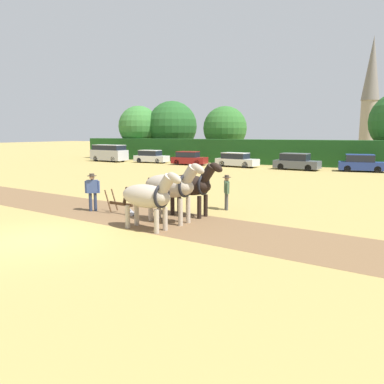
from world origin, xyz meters
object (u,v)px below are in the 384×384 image
parked_car_left (151,157)px  tree_left (172,126)px  parked_van (109,153)px  parked_car_right (361,163)px  tree_center_left (225,128)px  church_spire (370,92)px  parked_car_center_left (189,158)px  farmer_at_plow (92,189)px  parked_car_center (237,160)px  farmer_beside_team (227,190)px  plow (123,207)px  draft_horse_lead_left (148,196)px  draft_horse_lead_right (171,186)px  draft_horse_trail_left (191,185)px  parked_car_center_right (296,162)px

parked_car_left → tree_left: bearing=102.3°
parked_van → parked_car_right: (28.81, 1.01, -0.32)m
tree_center_left → church_spire: bearing=65.7°
parked_car_center_left → parked_van: bearing=174.9°
farmer_at_plow → parked_car_right: farmer_at_plow is taller
parked_car_center → parked_car_right: bearing=11.5°
church_spire → parked_car_center_left: church_spire is taller
farmer_beside_team → parked_car_center: bearing=80.4°
tree_center_left → parked_car_left: bearing=-123.2°
plow → farmer_at_plow: size_ratio=0.93×
parked_car_left → draft_horse_lead_left: bearing=-58.8°
tree_left → draft_horse_lead_right: tree_left is taller
draft_horse_trail_left → tree_left: bearing=127.9°
parked_car_center_right → parked_car_left: bearing=-177.1°
parked_car_center_left → draft_horse_trail_left: bearing=-67.9°
draft_horse_trail_left → parked_car_center: size_ratio=0.61×
farmer_beside_team → parked_van: (-24.58, 20.94, 0.14)m
plow → parked_car_right: parked_car_right is taller
plow → draft_horse_lead_left: bearing=-28.0°
draft_horse_lead_right → parked_car_center_right: size_ratio=0.66×
tree_center_left → parked_car_center: size_ratio=1.52×
draft_horse_lead_right → parked_van: size_ratio=0.59×
parked_car_left → parked_car_center_right: size_ratio=0.94×
draft_horse_lead_left → parked_car_center_right: draft_horse_lead_left is taller
draft_horse_lead_right → parked_car_center: 25.46m
draft_horse_lead_right → parked_car_left: (-17.83, 25.01, -0.72)m
farmer_beside_team → parked_car_center_left: 25.04m
draft_horse_lead_left → parked_car_center_left: 28.60m
farmer_beside_team → parked_car_right: (4.23, 21.95, -0.17)m
tree_left → farmer_beside_team: size_ratio=4.98×
draft_horse_trail_left → parked_car_left: (-17.98, 23.62, -0.61)m
draft_horse_lead_right → parked_car_right: draft_horse_lead_right is taller
tree_left → parked_van: size_ratio=1.63×
farmer_at_plow → parked_car_center_right: 24.35m
tree_center_left → parked_car_center_left: size_ratio=1.75×
draft_horse_lead_right → parked_car_center_left: size_ratio=0.73×
tree_left → draft_horse_trail_left: 38.64m
farmer_beside_team → parked_car_center_left: (-13.36, 21.18, -0.21)m
draft_horse_lead_right → parked_van: draft_horse_lead_right is taller
church_spire → parked_car_center: size_ratio=4.65×
church_spire → tree_left: bearing=-124.8°
draft_horse_lead_right → draft_horse_trail_left: size_ratio=1.03×
farmer_beside_team → parked_car_left: farmer_beside_team is taller
farmer_at_plow → farmer_beside_team: bearing=89.1°
church_spire → draft_horse_trail_left: size_ratio=7.58×
church_spire → parked_car_center: 45.88m
church_spire → draft_horse_trail_left: church_spire is taller
parked_car_center_left → draft_horse_lead_right: bearing=-69.5°
draft_horse_lead_right → parked_car_center_left: draft_horse_lead_right is taller
draft_horse_lead_right → parked_car_center_right: 24.24m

